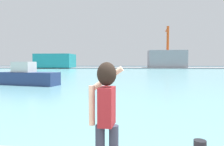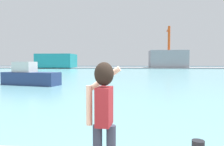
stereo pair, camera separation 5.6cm
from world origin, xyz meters
name	(u,v)px [view 2 (the right image)]	position (x,y,z in m)	size (l,w,h in m)	color
ground_plane	(128,73)	(0.00, 50.00, 0.00)	(220.00, 220.00, 0.00)	#334751
harbor_water	(128,72)	(0.00, 52.00, 0.01)	(140.00, 100.00, 0.02)	#6BA8B2
far_shore_dock	(129,68)	(0.00, 92.00, 0.19)	(140.00, 20.00, 0.38)	gray
person_photographer	(104,109)	(-0.23, 0.85, 1.74)	(0.53, 0.56, 1.74)	#2D3342
boat_moored	(30,77)	(-10.43, 19.89, 0.92)	(6.63, 3.40, 2.48)	navy
warehouse_left	(57,61)	(-30.24, 86.10, 3.19)	(14.80, 11.51, 5.61)	teal
warehouse_right	(168,59)	(16.17, 88.18, 3.89)	(15.01, 9.13, 7.01)	gray
port_crane	(169,43)	(16.35, 87.53, 10.30)	(1.61, 9.15, 16.78)	#D84C19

